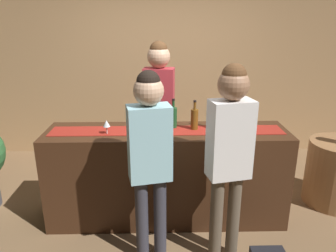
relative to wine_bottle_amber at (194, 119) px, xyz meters
name	(u,v)px	position (x,y,z in m)	size (l,w,h in m)	color
ground_plane	(167,215)	(-0.27, -0.03, -1.10)	(10.00, 10.00, 0.00)	brown
back_wall	(164,60)	(-0.27, 1.87, 0.35)	(6.00, 0.12, 2.90)	tan
bar_counter	(167,175)	(-0.27, -0.03, -0.60)	(2.42, 0.60, 0.98)	#3D2314
counter_runner_cloth	(167,130)	(-0.27, -0.03, -0.11)	(2.30, 0.28, 0.01)	maroon
wine_bottle_amber	(194,119)	(0.00, 0.00, 0.00)	(0.07, 0.07, 0.30)	brown
wine_bottle_green	(173,117)	(-0.21, 0.07, 0.00)	(0.07, 0.07, 0.30)	#194723
wine_bottle_clear	(212,118)	(0.18, 0.03, 0.00)	(0.07, 0.07, 0.30)	#B2C6C1
wine_glass_near_customer	(246,118)	(0.53, 0.04, -0.01)	(0.07, 0.07, 0.14)	silver
wine_glass_mid_counter	(106,124)	(-0.85, -0.12, -0.01)	(0.07, 0.07, 0.14)	silver
bartender	(159,101)	(-0.35, 0.55, 0.04)	(0.37, 0.25, 1.82)	#26262B
customer_sipping	(230,146)	(0.21, -0.68, -0.02)	(0.37, 0.27, 1.74)	brown
customer_browsing	(150,150)	(-0.43, -0.66, -0.06)	(0.37, 0.27, 1.69)	#33333D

